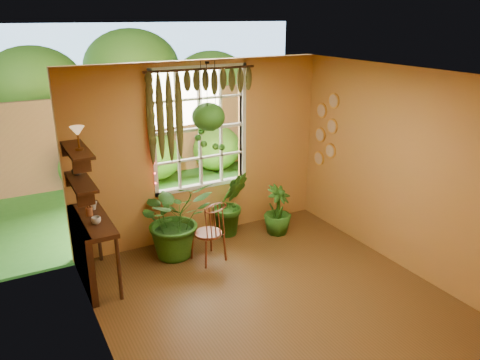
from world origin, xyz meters
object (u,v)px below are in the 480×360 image
object	(u,v)px
windsor_chair	(210,241)
hanging_basket	(208,118)
potted_plant_left	(175,218)
counter_ledge	(86,245)
potted_plant_mid	(230,203)

from	to	relation	value
windsor_chair	hanging_basket	size ratio (longest dim) A/B	0.80
windsor_chair	potted_plant_left	xyz separation A→B (m)	(-0.35, 0.37, 0.27)
windsor_chair	potted_plant_left	world-z (taller)	potted_plant_left
counter_ledge	potted_plant_mid	xyz separation A→B (m)	(2.28, 0.42, -0.03)
counter_ledge	hanging_basket	xyz separation A→B (m)	(1.95, 0.45, 1.35)
counter_ledge	windsor_chair	size ratio (longest dim) A/B	1.14
potted_plant_left	counter_ledge	bearing A→B (deg)	-171.96
counter_ledge	potted_plant_left	size ratio (longest dim) A/B	1.04
counter_ledge	potted_plant_mid	size ratio (longest dim) A/B	1.15
windsor_chair	potted_plant_mid	bearing A→B (deg)	31.98
counter_ledge	potted_plant_left	xyz separation A→B (m)	(1.28, 0.18, 0.03)
hanging_basket	potted_plant_mid	bearing A→B (deg)	-4.19
potted_plant_left	windsor_chair	bearing A→B (deg)	-46.72
counter_ledge	hanging_basket	bearing A→B (deg)	12.92
potted_plant_left	hanging_basket	world-z (taller)	hanging_basket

